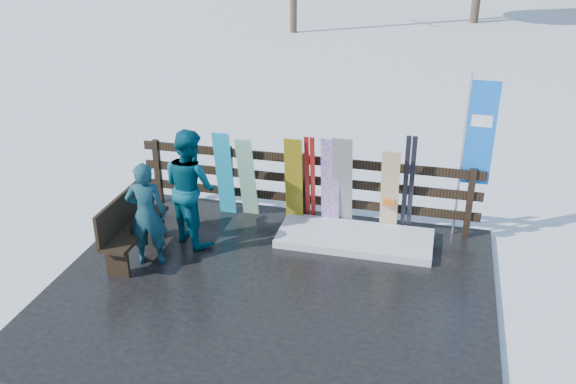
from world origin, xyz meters
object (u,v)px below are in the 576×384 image
(snowboard_5, at_px, (390,192))
(person_back, at_px, (190,187))
(person_front, at_px, (147,214))
(snowboard_0, at_px, (225,174))
(snowboard_2, at_px, (294,181))
(snowboard_4, at_px, (343,183))
(rental_flag, at_px, (476,139))
(snowboard_3, at_px, (330,183))
(snowboard_1, at_px, (247,178))
(bench, at_px, (130,224))

(snowboard_5, height_order, person_back, person_back)
(snowboard_5, height_order, person_front, person_front)
(snowboard_0, relative_size, snowboard_5, 1.01)
(snowboard_5, bearing_deg, snowboard_2, 180.00)
(snowboard_2, bearing_deg, person_front, -135.93)
(snowboard_4, bearing_deg, person_back, -157.26)
(snowboard_5, distance_m, rental_flag, 1.50)
(snowboard_0, bearing_deg, snowboard_3, -0.00)
(rental_flag, relative_size, person_back, 1.44)
(snowboard_0, xyz_separation_m, snowboard_4, (1.95, -0.00, 0.05))
(snowboard_1, distance_m, person_back, 1.11)
(bench, relative_size, snowboard_5, 1.00)
(snowboard_4, relative_size, person_front, 1.05)
(person_front, bearing_deg, rental_flag, -170.74)
(snowboard_1, bearing_deg, snowboard_5, -0.00)
(snowboard_3, relative_size, snowboard_5, 1.05)
(snowboard_4, relative_size, snowboard_5, 1.09)
(rental_flag, xyz_separation_m, person_front, (-4.46, -1.96, -0.82))
(snowboard_2, bearing_deg, person_back, -146.75)
(snowboard_1, xyz_separation_m, rental_flag, (3.50, 0.27, 0.88))
(snowboard_3, bearing_deg, person_front, -144.08)
(snowboard_0, height_order, snowboard_5, snowboard_0)
(snowboard_4, distance_m, snowboard_5, 0.74)
(bench, height_order, snowboard_4, snowboard_4)
(snowboard_0, bearing_deg, snowboard_4, -0.00)
(snowboard_2, height_order, snowboard_5, snowboard_2)
(snowboard_4, xyz_separation_m, snowboard_5, (0.74, 0.00, -0.07))
(snowboard_2, relative_size, person_front, 0.96)
(snowboard_0, bearing_deg, snowboard_5, -0.00)
(bench, relative_size, snowboard_2, 1.00)
(snowboard_2, distance_m, snowboard_5, 1.52)
(snowboard_2, distance_m, snowboard_3, 0.59)
(person_front, bearing_deg, bench, -34.69)
(snowboard_4, xyz_separation_m, person_back, (-2.18, -0.91, 0.10))
(snowboard_4, bearing_deg, snowboard_5, 0.00)
(snowboard_1, relative_size, person_front, 0.96)
(snowboard_3, bearing_deg, snowboard_4, 0.00)
(snowboard_0, height_order, rental_flag, rental_flag)
(snowboard_0, bearing_deg, person_front, -108.97)
(snowboard_1, height_order, person_front, person_front)
(snowboard_1, relative_size, snowboard_4, 0.91)
(snowboard_3, distance_m, person_back, 2.18)
(snowboard_5, distance_m, person_front, 3.68)
(rental_flag, distance_m, person_front, 4.94)
(snowboard_0, height_order, person_front, person_front)
(snowboard_3, height_order, rental_flag, rental_flag)
(snowboard_3, height_order, snowboard_4, snowboard_4)
(snowboard_2, height_order, snowboard_3, snowboard_3)
(snowboard_4, distance_m, rental_flag, 2.11)
(bench, bearing_deg, snowboard_5, 23.37)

